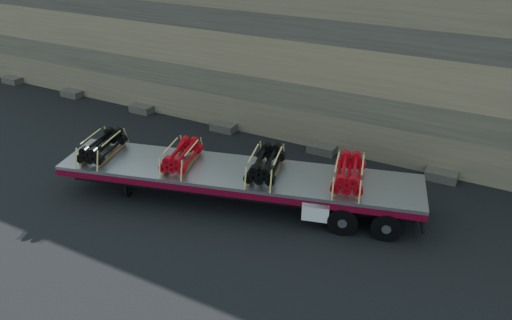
{
  "coord_description": "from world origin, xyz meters",
  "views": [
    {
      "loc": [
        8.8,
        -13.73,
        9.55
      ],
      "look_at": [
        1.32,
        -0.0,
        1.58
      ],
      "focal_mm": 35.0,
      "sensor_mm": 36.0,
      "label": 1
    }
  ],
  "objects": [
    {
      "name": "trailer",
      "position": [
        0.84,
        -0.52,
        0.64
      ],
      "size": [
        12.97,
        5.7,
        1.28
      ],
      "primitive_type": null,
      "rotation": [
        0.0,
        0.0,
        0.26
      ],
      "color": "#A3A5AA",
      "rests_on": "ground"
    },
    {
      "name": "rock_wall",
      "position": [
        0.0,
        6.5,
        3.5
      ],
      "size": [
        44.0,
        3.0,
        7.0
      ],
      "primitive_type": "cube",
      "color": "#7A6B54",
      "rests_on": "ground"
    },
    {
      "name": "bundle_rear",
      "position": [
        4.56,
        0.48,
        1.64
      ],
      "size": [
        1.52,
        2.24,
        0.73
      ],
      "primitive_type": null,
      "rotation": [
        0.0,
        0.0,
        0.26
      ],
      "color": "red",
      "rests_on": "trailer"
    },
    {
      "name": "bundle_front",
      "position": [
        -4.13,
        -1.86,
        1.64
      ],
      "size": [
        1.5,
        2.21,
        0.72
      ],
      "primitive_type": null,
      "rotation": [
        0.0,
        0.0,
        0.26
      ],
      "color": "black",
      "rests_on": "trailer"
    },
    {
      "name": "ground",
      "position": [
        0.0,
        0.0,
        0.0
      ],
      "size": [
        120.0,
        120.0,
        0.0
      ],
      "primitive_type": "plane",
      "color": "black",
      "rests_on": "ground"
    },
    {
      "name": "bundle_midrear",
      "position": [
        1.83,
        -0.26,
        1.64
      ],
      "size": [
        1.54,
        2.27,
        0.74
      ],
      "primitive_type": null,
      "rotation": [
        0.0,
        0.0,
        0.26
      ],
      "color": "black",
      "rests_on": "trailer"
    },
    {
      "name": "bundle_midfront",
      "position": [
        -1.13,
        -1.06,
        1.62
      ],
      "size": [
        1.44,
        2.12,
        0.68
      ],
      "primitive_type": null,
      "rotation": [
        0.0,
        0.0,
        0.26
      ],
      "color": "red",
      "rests_on": "trailer"
    }
  ]
}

